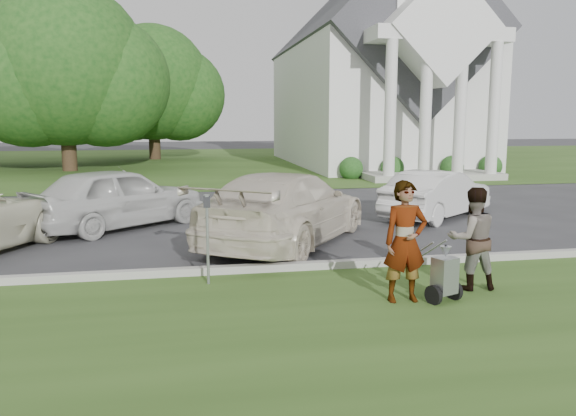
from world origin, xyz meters
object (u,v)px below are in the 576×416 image
object	(u,v)px
church	(373,63)
striping_cart	(444,276)
tree_left	(64,72)
parking_meter_near	(207,228)
car_d	(437,194)
tree_back	(152,88)
person_left	(405,243)
car_b	(117,197)
car_c	(286,208)
person_right	(472,239)

from	to	relation	value
church	striping_cart	bearing A→B (deg)	-106.45
tree_left	parking_meter_near	distance (m)	23.27
church	car_d	bearing A→B (deg)	-103.23
parking_meter_near	tree_back	bearing A→B (deg)	94.35
person_left	car_b	distance (m)	8.35
church	car_b	size ratio (longest dim) A/B	5.25
tree_back	car_d	distance (m)	26.59
church	car_c	bearing A→B (deg)	-113.66
church	striping_cart	world-z (taller)	church
tree_left	tree_back	bearing A→B (deg)	63.43
tree_back	parking_meter_near	bearing A→B (deg)	-85.65
parking_meter_near	tree_left	bearing A→B (deg)	105.93
person_right	car_d	distance (m)	6.72
church	car_b	xyz separation A→B (m)	(-12.74, -17.79, -5.16)
striping_cart	parking_meter_near	xyz separation A→B (m)	(-3.43, 1.56, 0.55)
car_c	car_d	bearing A→B (deg)	-118.66
person_right	tree_back	bearing A→B (deg)	-74.63
striping_cart	car_d	bearing A→B (deg)	44.40
church	person_right	xyz separation A→B (m)	(-6.57, -24.16, -5.11)
parking_meter_near	striping_cart	bearing A→B (deg)	-24.43
tree_back	striping_cart	distance (m)	32.38
church	person_right	size ratio (longest dim) A/B	14.60
person_left	car_d	xyz separation A→B (m)	(3.67, 6.68, -0.25)
car_d	person_right	bearing A→B (deg)	121.76
car_c	person_right	bearing A→B (deg)	155.17
church	tree_left	bearing A→B (deg)	-176.21
tree_left	car_b	distance (m)	17.74
church	striping_cart	size ratio (longest dim) A/B	22.28
tree_left	parking_meter_near	size ratio (longest dim) A/B	7.02
car_c	striping_cart	bearing A→B (deg)	144.07
parking_meter_near	person_right	bearing A→B (deg)	-13.79
person_right	car_d	world-z (taller)	person_right
person_right	church	bearing A→B (deg)	-101.56
tree_back	car_c	distance (m)	27.78
church	person_right	bearing A→B (deg)	-105.21
parking_meter_near	car_b	size ratio (longest dim) A/B	0.33
tree_back	church	bearing A→B (deg)	-27.85
tree_back	person_left	distance (m)	32.08
person_right	tree_left	bearing A→B (deg)	-61.97
tree_back	parking_meter_near	xyz separation A→B (m)	(2.28, -30.02, -3.77)
person_left	striping_cart	bearing A→B (deg)	-13.11
parking_meter_near	church	bearing A→B (deg)	65.13
car_b	car_c	size ratio (longest dim) A/B	0.84
person_left	car_d	bearing A→B (deg)	61.63
car_b	church	bearing A→B (deg)	-75.82
car_c	car_d	xyz separation A→B (m)	(4.70, 2.44, -0.13)
striping_cart	car_d	size ratio (longest dim) A/B	0.27
person_right	car_b	distance (m)	8.87
car_b	car_c	world-z (taller)	car_c
car_c	car_d	world-z (taller)	car_c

